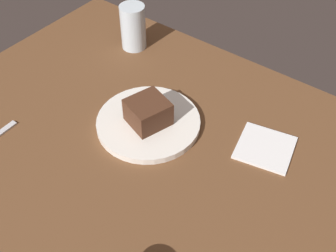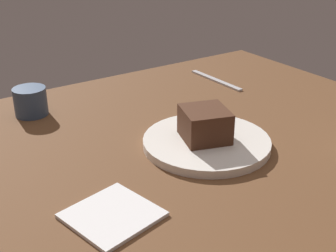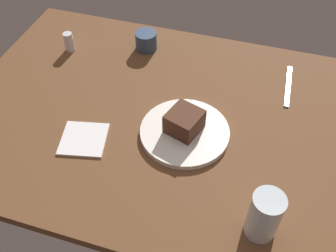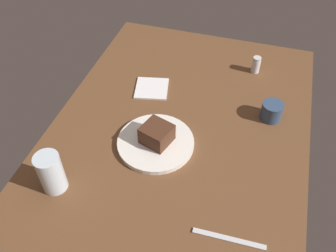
% 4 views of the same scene
% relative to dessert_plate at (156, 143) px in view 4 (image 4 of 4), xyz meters
% --- Properties ---
extents(dining_table, '(1.20, 0.84, 0.03)m').
position_rel_dessert_plate_xyz_m(dining_table, '(0.08, -0.05, -0.02)').
color(dining_table, brown).
rests_on(dining_table, ground).
extents(dessert_plate, '(0.25, 0.25, 0.02)m').
position_rel_dessert_plate_xyz_m(dessert_plate, '(0.00, 0.00, 0.00)').
color(dessert_plate, white).
rests_on(dessert_plate, dining_table).
extents(chocolate_cake_slice, '(0.11, 0.11, 0.06)m').
position_rel_dessert_plate_xyz_m(chocolate_cake_slice, '(0.00, -0.00, 0.04)').
color(chocolate_cake_slice, '#472819').
rests_on(chocolate_cake_slice, dessert_plate).
extents(salt_shaker, '(0.03, 0.03, 0.07)m').
position_rel_dessert_plate_xyz_m(salt_shaker, '(0.47, -0.25, 0.02)').
color(salt_shaker, silver).
rests_on(salt_shaker, dining_table).
extents(water_glass, '(0.07, 0.07, 0.13)m').
position_rel_dessert_plate_xyz_m(water_glass, '(-0.24, 0.23, 0.06)').
color(water_glass, silver).
rests_on(water_glass, dining_table).
extents(coffee_cup, '(0.07, 0.07, 0.06)m').
position_rel_dessert_plate_xyz_m(coffee_cup, '(0.23, -0.34, 0.02)').
color(coffee_cup, '#334766').
rests_on(coffee_cup, dining_table).
extents(butter_knife, '(0.02, 0.19, 0.01)m').
position_rel_dessert_plate_xyz_m(butter_knife, '(-0.26, -0.28, -0.01)').
color(butter_knife, silver).
rests_on(butter_knife, dining_table).
extents(folded_napkin, '(0.14, 0.14, 0.01)m').
position_rel_dessert_plate_xyz_m(folded_napkin, '(0.26, 0.10, -0.01)').
color(folded_napkin, white).
rests_on(folded_napkin, dining_table).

